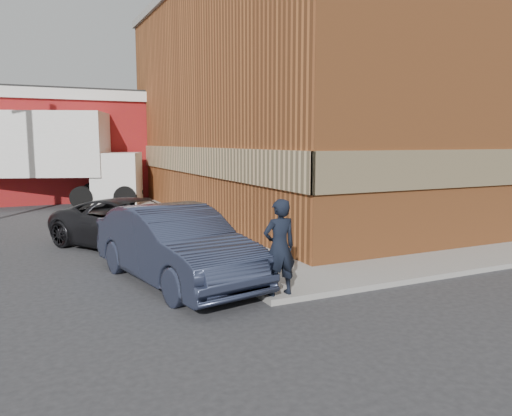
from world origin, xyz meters
name	(u,v)px	position (x,y,z in m)	size (l,w,h in m)	color
ground	(254,279)	(0.00, 0.00, 0.00)	(90.00, 90.00, 0.00)	#28282B
brick_building	(341,103)	(8.50, 9.00, 4.68)	(14.25, 18.25, 9.36)	#A25629
sidewalk_west	(169,218)	(0.60, 9.00, 0.06)	(1.80, 18.00, 0.12)	gray
man	(279,247)	(-0.20, -1.55, 1.04)	(0.67, 0.44, 1.84)	black
sedan	(175,245)	(-1.62, 0.50, 0.82)	(1.74, 4.98, 1.64)	#2E354D
suv_a	(133,224)	(-1.73, 4.30, 0.71)	(2.35, 5.11, 1.42)	black
box_truck	(49,152)	(-3.20, 15.49, 2.52)	(9.20, 5.45, 4.36)	white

